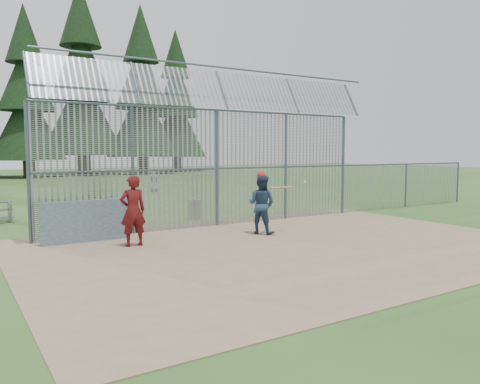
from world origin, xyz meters
TOP-DOWN VIEW (x-y plane):
  - ground at (0.00, 0.00)m, footprint 120.00×120.00m
  - dirt_infield at (0.00, -0.50)m, footprint 14.00×10.00m
  - dugout_wall at (-4.60, 2.90)m, footprint 2.50×0.12m
  - batter at (0.38, 1.35)m, footprint 1.05×1.13m
  - onlooker at (-3.67, 1.67)m, footprint 0.73×0.50m
  - bg_kid_standing at (3.23, 17.44)m, footprint 0.83×0.68m
  - batting_gear at (0.51, 1.33)m, footprint 1.88×0.34m
  - trash_can at (0.02, 5.33)m, footprint 0.56×0.56m
  - backstop_fence at (1.81, 3.43)m, footprint 20.09×0.81m
  - conifer_row at (1.93, 41.51)m, footprint 38.48×12.26m

SIDE VIEW (x-z plane):
  - ground at x=0.00m, z-range 0.00..0.00m
  - dirt_infield at x=0.00m, z-range 0.00..0.02m
  - trash_can at x=0.02m, z-range -0.03..0.79m
  - dugout_wall at x=-4.60m, z-range 0.02..1.22m
  - bg_kid_standing at x=3.23m, z-range 0.00..1.47m
  - batter at x=0.38m, z-range 0.02..1.87m
  - onlooker at x=-3.67m, z-range 0.02..1.96m
  - batting_gear at x=0.51m, z-range 1.49..2.08m
  - backstop_fence at x=1.81m, z-range -0.29..5.01m
  - conifer_row at x=1.93m, z-range 0.73..20.93m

